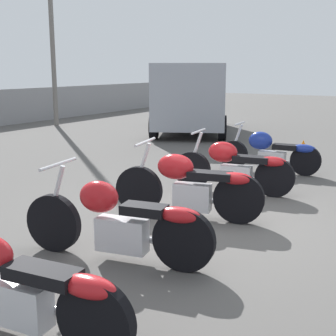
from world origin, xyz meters
name	(u,v)px	position (x,y,z in m)	size (l,w,h in m)	color
ground_plane	(209,220)	(0.00, 0.00, 0.00)	(60.00, 60.00, 0.00)	#514F4C
motorcycle_slot_0	(13,286)	(-3.23, 0.04, 0.40)	(0.71, 2.18, 0.97)	black
motorcycle_slot_1	(119,222)	(-1.69, 0.22, 0.43)	(0.73, 2.15, 1.02)	black
motorcycle_slot_2	(190,185)	(-0.04, 0.28, 0.46)	(0.78, 2.04, 1.04)	black
motorcycle_slot_3	(234,167)	(1.51, 0.30, 0.43)	(0.63, 2.01, 1.00)	black
motorcycle_slot_4	(270,152)	(3.30, 0.32, 0.41)	(0.61, 2.00, 0.94)	black
parked_van	(191,94)	(7.67, 4.47, 1.19)	(4.97, 3.81, 2.13)	#999EA8
traffic_cone_near	(303,148)	(5.34, 0.23, 0.19)	(0.32, 0.32, 0.38)	orange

